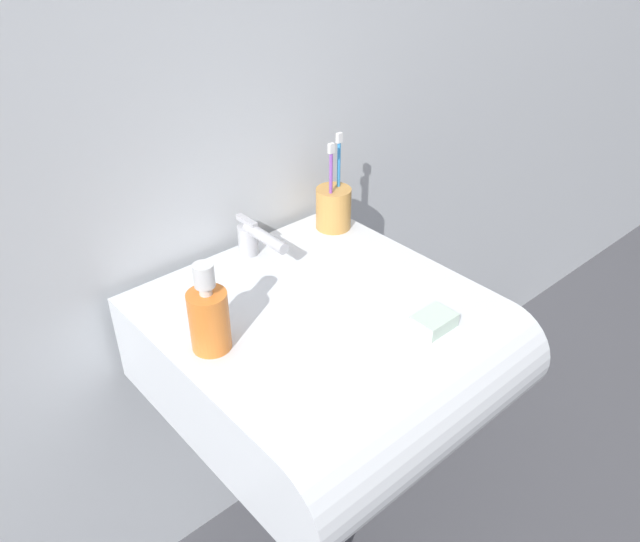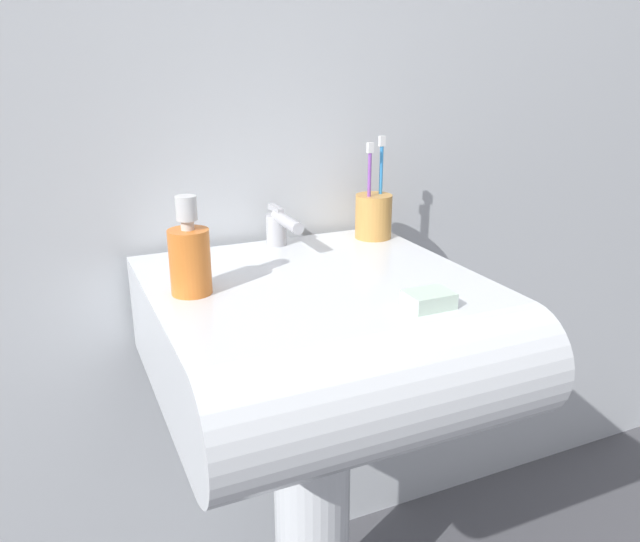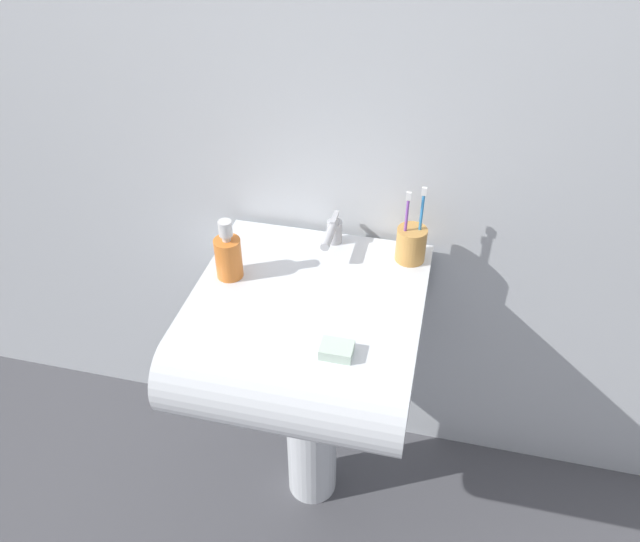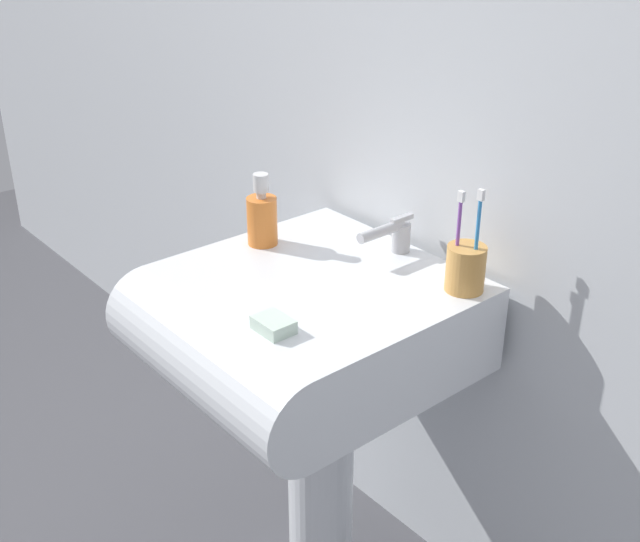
# 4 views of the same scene
# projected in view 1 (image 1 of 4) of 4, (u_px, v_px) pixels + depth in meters

# --- Properties ---
(wall_back) EXTENTS (5.00, 0.05, 2.40)m
(wall_back) POSITION_uv_depth(u_px,v_px,m) (198.00, 27.00, 1.06)
(wall_back) COLOR silver
(wall_back) RESTS_ON ground
(sink_pedestal) EXTENTS (0.15, 0.15, 0.60)m
(sink_pedestal) POSITION_uv_depth(u_px,v_px,m) (312.00, 479.00, 1.36)
(sink_pedestal) COLOR white
(sink_pedestal) RESTS_ON ground
(sink_basin) EXTENTS (0.53, 0.57, 0.18)m
(sink_basin) POSITION_uv_depth(u_px,v_px,m) (334.00, 357.00, 1.11)
(sink_basin) COLOR white
(sink_basin) RESTS_ON sink_pedestal
(faucet) EXTENTS (0.04, 0.14, 0.08)m
(faucet) POSITION_uv_depth(u_px,v_px,m) (254.00, 238.00, 1.20)
(faucet) COLOR #B7B7BC
(faucet) RESTS_ON sink_basin
(toothbrush_cup) EXTENTS (0.07, 0.07, 0.20)m
(toothbrush_cup) POSITION_uv_depth(u_px,v_px,m) (334.00, 207.00, 1.30)
(toothbrush_cup) COLOR #D19347
(toothbrush_cup) RESTS_ON sink_basin
(soap_bottle) EXTENTS (0.06, 0.06, 0.15)m
(soap_bottle) POSITION_uv_depth(u_px,v_px,m) (209.00, 317.00, 0.96)
(soap_bottle) COLOR orange
(soap_bottle) RESTS_ON sink_basin
(bar_soap) EXTENTS (0.07, 0.05, 0.02)m
(bar_soap) POSITION_uv_depth(u_px,v_px,m) (434.00, 321.00, 1.03)
(bar_soap) COLOR silver
(bar_soap) RESTS_ON sink_basin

